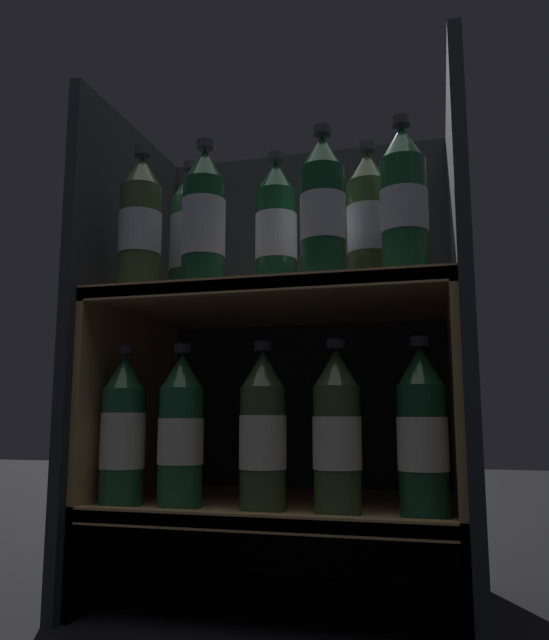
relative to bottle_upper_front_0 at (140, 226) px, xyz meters
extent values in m
cube|color=#23262B|center=(0.21, 0.32, -0.19)|extent=(0.62, 0.02, 0.85)
cube|color=#23262B|center=(-0.08, 0.12, -0.19)|extent=(0.02, 0.41, 0.85)
cube|color=#23262B|center=(0.51, 0.12, -0.19)|extent=(0.02, 0.41, 0.85)
cube|color=tan|center=(0.21, 0.12, -0.46)|extent=(0.58, 0.37, 0.02)
cube|color=tan|center=(0.21, -0.05, -0.46)|extent=(0.58, 0.02, 0.03)
cube|color=tan|center=(-0.07, 0.12, -0.54)|extent=(0.01, 0.37, 0.14)
cube|color=tan|center=(0.50, 0.12, -0.54)|extent=(0.01, 0.37, 0.14)
cube|color=tan|center=(0.21, 0.12, -0.12)|extent=(0.58, 0.37, 0.02)
cube|color=tan|center=(0.21, -0.05, -0.12)|extent=(0.58, 0.02, 0.03)
cube|color=tan|center=(-0.07, 0.12, -0.37)|extent=(0.01, 0.37, 0.48)
cube|color=tan|center=(0.50, 0.12, -0.37)|extent=(0.01, 0.37, 0.48)
cylinder|color=#384C28|center=(0.00, 0.00, -0.02)|extent=(0.07, 0.07, 0.18)
cylinder|color=#ADB2C1|center=(0.00, 0.00, -0.01)|extent=(0.07, 0.07, 0.07)
cone|color=#384C28|center=(0.00, 0.00, 0.10)|extent=(0.07, 0.07, 0.06)
cylinder|color=#333338|center=(0.00, 0.00, 0.13)|extent=(0.03, 0.03, 0.01)
cylinder|color=#144228|center=(0.11, 0.00, -0.02)|extent=(0.07, 0.07, 0.18)
cylinder|color=#ADB2C1|center=(0.11, 0.00, -0.01)|extent=(0.07, 0.07, 0.09)
cone|color=#144228|center=(0.11, 0.00, 0.10)|extent=(0.07, 0.07, 0.06)
cylinder|color=#333338|center=(0.11, 0.00, 0.13)|extent=(0.03, 0.03, 0.01)
cylinder|color=#144228|center=(0.31, 0.00, -0.02)|extent=(0.07, 0.07, 0.18)
cylinder|color=#ADB2C1|center=(0.31, 0.00, -0.01)|extent=(0.07, 0.07, 0.07)
cone|color=#144228|center=(0.31, 0.00, 0.10)|extent=(0.07, 0.07, 0.06)
cylinder|color=#333338|center=(0.31, 0.00, 0.13)|extent=(0.03, 0.03, 0.01)
cylinder|color=#194C2D|center=(0.43, 0.00, -0.02)|extent=(0.07, 0.07, 0.18)
cylinder|color=#ADB2C1|center=(0.43, 0.00, -0.01)|extent=(0.07, 0.07, 0.06)
cone|color=#194C2D|center=(0.43, 0.00, 0.10)|extent=(0.07, 0.07, 0.06)
cylinder|color=#333338|center=(0.43, 0.00, 0.13)|extent=(0.03, 0.03, 0.01)
cylinder|color=#285B42|center=(0.06, 0.08, -0.02)|extent=(0.07, 0.07, 0.18)
cylinder|color=#ADB2C1|center=(0.06, 0.08, -0.01)|extent=(0.07, 0.07, 0.10)
cone|color=#285B42|center=(0.06, 0.08, 0.10)|extent=(0.07, 0.07, 0.06)
cylinder|color=#333338|center=(0.06, 0.08, 0.13)|extent=(0.03, 0.03, 0.01)
cylinder|color=#144228|center=(0.21, 0.08, -0.02)|extent=(0.07, 0.07, 0.18)
cylinder|color=#ADB2C1|center=(0.21, 0.08, -0.01)|extent=(0.07, 0.07, 0.08)
cone|color=#144228|center=(0.21, 0.08, 0.10)|extent=(0.07, 0.07, 0.06)
cylinder|color=#333338|center=(0.21, 0.08, 0.13)|extent=(0.03, 0.03, 0.01)
cylinder|color=#384C28|center=(0.37, 0.08, -0.02)|extent=(0.07, 0.07, 0.18)
cylinder|color=#ADB2C1|center=(0.37, 0.08, -0.01)|extent=(0.07, 0.07, 0.08)
cone|color=#384C28|center=(0.37, 0.08, 0.10)|extent=(0.07, 0.07, 0.06)
cylinder|color=#333338|center=(0.37, 0.08, 0.13)|extent=(0.03, 0.03, 0.01)
cylinder|color=#1E5638|center=(-0.02, 0.00, -0.36)|extent=(0.07, 0.07, 0.18)
cylinder|color=silver|center=(-0.02, 0.00, -0.35)|extent=(0.07, 0.07, 0.09)
cone|color=#1E5638|center=(-0.02, 0.00, -0.24)|extent=(0.07, 0.07, 0.06)
cylinder|color=#333338|center=(-0.02, 0.00, -0.21)|extent=(0.03, 0.03, 0.01)
cylinder|color=#1E5638|center=(0.08, 0.00, -0.36)|extent=(0.07, 0.07, 0.18)
cylinder|color=silver|center=(0.08, 0.00, -0.35)|extent=(0.07, 0.07, 0.07)
cone|color=#1E5638|center=(0.08, 0.00, -0.24)|extent=(0.07, 0.07, 0.06)
cylinder|color=#333338|center=(0.08, 0.00, -0.21)|extent=(0.03, 0.03, 0.01)
cylinder|color=#384C28|center=(0.22, 0.00, -0.36)|extent=(0.07, 0.07, 0.18)
cylinder|color=silver|center=(0.22, 0.00, -0.35)|extent=(0.07, 0.07, 0.08)
cone|color=#384C28|center=(0.22, 0.00, -0.24)|extent=(0.07, 0.07, 0.06)
cylinder|color=#333338|center=(0.22, 0.00, -0.21)|extent=(0.03, 0.03, 0.01)
cylinder|color=#384C28|center=(0.33, 0.00, -0.36)|extent=(0.07, 0.07, 0.18)
cylinder|color=silver|center=(0.33, 0.00, -0.35)|extent=(0.07, 0.07, 0.08)
cone|color=#384C28|center=(0.33, 0.00, -0.24)|extent=(0.07, 0.07, 0.06)
cylinder|color=#333338|center=(0.33, 0.00, -0.21)|extent=(0.03, 0.03, 0.01)
cylinder|color=#144228|center=(0.45, 0.00, -0.36)|extent=(0.07, 0.07, 0.18)
cylinder|color=silver|center=(0.45, 0.00, -0.35)|extent=(0.07, 0.07, 0.07)
cone|color=#144228|center=(0.45, 0.00, -0.24)|extent=(0.07, 0.07, 0.06)
cylinder|color=#333338|center=(0.45, 0.00, -0.21)|extent=(0.03, 0.03, 0.01)
camera|label=1|loc=(0.48, -0.91, -0.31)|focal=35.00mm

